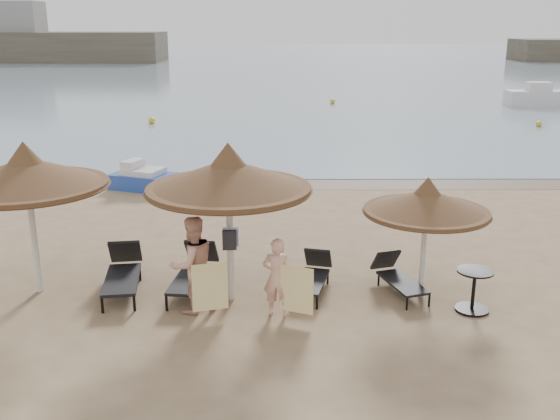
% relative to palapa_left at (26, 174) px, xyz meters
% --- Properties ---
extents(ground, '(160.00, 160.00, 0.00)m').
position_rel_palapa_left_xyz_m(ground, '(3.96, -0.62, -2.47)').
color(ground, '#977B5A').
rests_on(ground, ground).
extents(sea, '(200.00, 140.00, 0.03)m').
position_rel_palapa_left_xyz_m(sea, '(3.96, 79.38, -2.46)').
color(sea, gray).
rests_on(sea, ground).
extents(wet_sand_strip, '(200.00, 1.60, 0.01)m').
position_rel_palapa_left_xyz_m(wet_sand_strip, '(3.96, 8.78, -2.47)').
color(wet_sand_strip, brown).
rests_on(wet_sand_strip, ground).
extents(far_shore, '(150.00, 54.80, 12.00)m').
position_rel_palapa_left_xyz_m(far_shore, '(-21.14, 77.21, 0.44)').
color(far_shore, brown).
rests_on(far_shore, ground).
extents(palapa_left, '(3.13, 3.13, 3.10)m').
position_rel_palapa_left_xyz_m(palapa_left, '(0.00, 0.00, 0.00)').
color(palapa_left, silver).
rests_on(palapa_left, ground).
extents(palapa_center, '(3.18, 3.18, 3.15)m').
position_rel_palapa_left_xyz_m(palapa_center, '(3.94, -0.39, 0.04)').
color(palapa_center, silver).
rests_on(palapa_center, ground).
extents(palapa_right, '(2.47, 2.47, 2.45)m').
position_rel_palapa_left_xyz_m(palapa_right, '(7.74, -0.23, -0.52)').
color(palapa_right, silver).
rests_on(palapa_right, ground).
extents(lounger_far_left, '(0.92, 2.04, 0.88)m').
position_rel_palapa_left_xyz_m(lounger_far_left, '(1.70, 0.08, -2.07)').
color(lounger_far_left, black).
rests_on(lounger_far_left, ground).
extents(lounger_near_left, '(0.88, 2.04, 0.88)m').
position_rel_palapa_left_xyz_m(lounger_near_left, '(3.16, 0.10, -2.07)').
color(lounger_near_left, black).
rests_on(lounger_near_left, ground).
extents(lounger_near_right, '(0.93, 1.73, 0.74)m').
position_rel_palapa_left_xyz_m(lounger_near_right, '(5.59, 0.05, -2.14)').
color(lounger_near_right, black).
rests_on(lounger_near_right, ground).
extents(lounger_far_right, '(0.98, 1.69, 0.72)m').
position_rel_palapa_left_xyz_m(lounger_far_right, '(7.30, -0.01, -2.15)').
color(lounger_far_right, black).
rests_on(lounger_far_right, ground).
extents(side_table, '(0.68, 0.68, 0.82)m').
position_rel_palapa_left_xyz_m(side_table, '(8.57, -0.94, -2.09)').
color(side_table, black).
rests_on(side_table, ground).
extents(person_left, '(1.20, 1.10, 2.18)m').
position_rel_palapa_left_xyz_m(person_left, '(3.27, -0.92, -1.38)').
color(person_left, '#E2A78E').
rests_on(person_left, ground).
extents(person_right, '(0.91, 0.69, 1.78)m').
position_rel_palapa_left_xyz_m(person_right, '(4.86, -1.12, -1.58)').
color(person_right, '#E2A78E').
rests_on(person_right, ground).
extents(towel_left, '(0.64, 0.20, 0.93)m').
position_rel_palapa_left_xyz_m(towel_left, '(3.62, -1.27, -1.83)').
color(towel_left, yellow).
rests_on(towel_left, ground).
extents(towel_right, '(0.60, 0.27, 0.90)m').
position_rel_palapa_left_xyz_m(towel_right, '(5.21, -1.37, -1.85)').
color(towel_right, yellow).
rests_on(towel_right, ground).
extents(bag_patterned, '(0.30, 0.11, 0.38)m').
position_rel_palapa_left_xyz_m(bag_patterned, '(3.94, -0.21, -1.23)').
color(bag_patterned, silver).
rests_on(bag_patterned, ground).
extents(bag_dark, '(0.28, 0.11, 0.38)m').
position_rel_palapa_left_xyz_m(bag_dark, '(3.94, -0.55, -1.18)').
color(bag_dark, '#222227').
rests_on(bag_dark, ground).
extents(pedal_boat, '(2.29, 1.82, 0.93)m').
position_rel_palapa_left_xyz_m(pedal_boat, '(0.41, 8.24, -2.13)').
color(pedal_boat, '#2442A3').
rests_on(pedal_boat, ground).
extents(buoy_left, '(0.37, 0.37, 0.37)m').
position_rel_palapa_left_xyz_m(buoy_left, '(-1.92, 21.90, -2.29)').
color(buoy_left, gold).
rests_on(buoy_left, ground).
extents(buoy_mid, '(0.35, 0.35, 0.35)m').
position_rel_palapa_left_xyz_m(buoy_mid, '(8.60, 30.46, -2.30)').
color(buoy_mid, gold).
rests_on(buoy_mid, ground).
extents(buoy_right, '(0.31, 0.31, 0.31)m').
position_rel_palapa_left_xyz_m(buoy_right, '(18.63, 20.81, -2.31)').
color(buoy_right, gold).
rests_on(buoy_right, ground).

